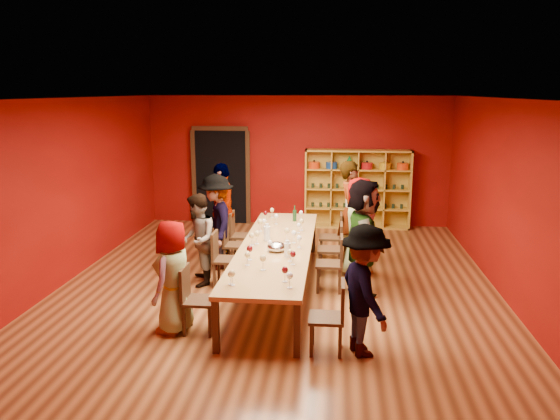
% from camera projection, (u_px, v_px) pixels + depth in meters
% --- Properties ---
extents(room_shell, '(7.10, 9.10, 3.04)m').
position_uv_depth(room_shell, '(276.00, 198.00, 8.36)').
color(room_shell, brown).
rests_on(room_shell, ground).
extents(tasting_table, '(1.10, 4.50, 0.75)m').
position_uv_depth(tasting_table, '(276.00, 248.00, 8.53)').
color(tasting_table, '#A87E46').
rests_on(tasting_table, ground).
extents(doorway, '(1.40, 0.17, 2.30)m').
position_uv_depth(doorway, '(221.00, 176.00, 12.93)').
color(doorway, black).
rests_on(doorway, ground).
extents(shelving_unit, '(2.40, 0.40, 1.80)m').
position_uv_depth(shelving_unit, '(357.00, 185.00, 12.52)').
color(shelving_unit, gold).
rests_on(shelving_unit, ground).
extents(chair_person_left_0, '(0.42, 0.42, 0.89)m').
position_uv_depth(chair_person_left_0, '(193.00, 296.00, 7.11)').
color(chair_person_left_0, black).
rests_on(chair_person_left_0, ground).
extents(person_left_0, '(0.55, 0.80, 1.49)m').
position_uv_depth(person_left_0, '(173.00, 277.00, 7.09)').
color(person_left_0, '#618EC7').
rests_on(person_left_0, ground).
extents(chair_person_left_2, '(0.42, 0.42, 0.89)m').
position_uv_depth(chair_person_left_2, '(222.00, 256.00, 8.83)').
color(chair_person_left_2, black).
rests_on(chair_person_left_2, ground).
extents(person_left_2, '(0.55, 0.80, 1.50)m').
position_uv_depth(person_left_2, '(198.00, 240.00, 8.82)').
color(person_left_2, '#46464A').
rests_on(person_left_2, ground).
extents(chair_person_left_3, '(0.42, 0.42, 0.89)m').
position_uv_depth(chair_person_left_3, '(232.00, 241.00, 9.66)').
color(chair_person_left_3, black).
rests_on(chair_person_left_3, ground).
extents(person_left_3, '(0.81, 1.18, 1.69)m').
position_uv_depth(person_left_3, '(217.00, 222.00, 9.61)').
color(person_left_3, '#131735').
rests_on(person_left_3, ground).
extents(chair_person_left_4, '(0.42, 0.42, 0.89)m').
position_uv_depth(chair_person_left_4, '(238.00, 232.00, 10.27)').
color(chair_person_left_4, black).
rests_on(chair_person_left_4, ground).
extents(person_left_4, '(0.49, 1.06, 1.81)m').
position_uv_depth(person_left_4, '(223.00, 211.00, 10.21)').
color(person_left_4, '#577DB3').
rests_on(person_left_4, ground).
extents(chair_person_right_0, '(0.42, 0.42, 0.89)m').
position_uv_depth(chair_person_right_0, '(333.00, 313.00, 6.55)').
color(chair_person_right_0, black).
rests_on(chair_person_right_0, ground).
extents(person_right_0, '(0.74, 1.12, 1.60)m').
position_uv_depth(person_right_0, '(365.00, 291.00, 6.45)').
color(person_right_0, pink).
rests_on(person_right_0, ground).
extents(chair_person_right_2, '(0.42, 0.42, 0.89)m').
position_uv_depth(chair_person_right_2, '(334.00, 260.00, 8.59)').
color(chair_person_right_2, black).
rests_on(chair_person_right_2, ground).
extents(person_right_2, '(0.71, 1.73, 1.81)m').
position_uv_depth(person_right_2, '(363.00, 236.00, 8.46)').
color(person_right_2, silver).
rests_on(person_right_2, ground).
extents(chair_person_right_3, '(0.42, 0.42, 0.89)m').
position_uv_depth(chair_person_right_3, '(335.00, 246.00, 9.38)').
color(chair_person_right_3, black).
rests_on(chair_person_right_3, ground).
extents(person_right_3, '(0.71, 0.93, 1.69)m').
position_uv_depth(person_right_3, '(359.00, 227.00, 9.26)').
color(person_right_3, beige).
rests_on(person_right_3, ground).
extents(chair_person_right_4, '(0.42, 0.42, 0.89)m').
position_uv_depth(chair_person_right_4, '(335.00, 234.00, 10.15)').
color(chair_person_right_4, black).
rests_on(chair_person_right_4, ground).
extents(person_right_4, '(0.61, 0.76, 1.87)m').
position_uv_depth(person_right_4, '(351.00, 212.00, 10.03)').
color(person_right_4, tan).
rests_on(person_right_4, ground).
extents(wine_glass_0, '(0.09, 0.09, 0.22)m').
position_uv_depth(wine_glass_0, '(260.00, 222.00, 9.31)').
color(wine_glass_0, white).
rests_on(wine_glass_0, tasting_table).
extents(wine_glass_1, '(0.07, 0.07, 0.18)m').
position_uv_depth(wine_glass_1, '(264.00, 221.00, 9.52)').
color(wine_glass_1, white).
rests_on(wine_glass_1, tasting_table).
extents(wine_glass_2, '(0.08, 0.08, 0.21)m').
position_uv_depth(wine_glass_2, '(285.00, 271.00, 6.86)').
color(wine_glass_2, white).
rests_on(wine_glass_2, tasting_table).
extents(wine_glass_3, '(0.08, 0.08, 0.20)m').
position_uv_depth(wine_glass_3, '(293.00, 255.00, 7.53)').
color(wine_glass_3, white).
rests_on(wine_glass_3, tasting_table).
extents(wine_glass_4, '(0.07, 0.07, 0.18)m').
position_uv_depth(wine_glass_4, '(299.00, 226.00, 9.22)').
color(wine_glass_4, white).
rests_on(wine_glass_4, tasting_table).
extents(wine_glass_5, '(0.09, 0.09, 0.22)m').
position_uv_depth(wine_glass_5, '(257.00, 234.00, 8.55)').
color(wine_glass_5, white).
rests_on(wine_glass_5, tasting_table).
extents(wine_glass_6, '(0.08, 0.08, 0.21)m').
position_uv_depth(wine_glass_6, '(294.00, 234.00, 8.61)').
color(wine_glass_6, white).
rests_on(wine_glass_6, tasting_table).
extents(wine_glass_7, '(0.08, 0.08, 0.21)m').
position_uv_depth(wine_glass_7, '(252.00, 236.00, 8.47)').
color(wine_glass_7, white).
rests_on(wine_glass_7, tasting_table).
extents(wine_glass_8, '(0.07, 0.07, 0.18)m').
position_uv_depth(wine_glass_8, '(270.00, 243.00, 8.16)').
color(wine_glass_8, white).
rests_on(wine_glass_8, tasting_table).
extents(wine_glass_9, '(0.08, 0.08, 0.19)m').
position_uv_depth(wine_glass_9, '(276.00, 217.00, 9.83)').
color(wine_glass_9, white).
rests_on(wine_glass_9, tasting_table).
extents(wine_glass_10, '(0.09, 0.09, 0.21)m').
position_uv_depth(wine_glass_10, '(301.00, 222.00, 9.37)').
color(wine_glass_10, white).
rests_on(wine_glass_10, tasting_table).
extents(wine_glass_11, '(0.08, 0.08, 0.20)m').
position_uv_depth(wine_glass_11, '(299.00, 239.00, 8.35)').
color(wine_glass_11, white).
rests_on(wine_glass_11, tasting_table).
extents(wine_glass_12, '(0.07, 0.07, 0.19)m').
position_uv_depth(wine_glass_12, '(265.00, 214.00, 10.09)').
color(wine_glass_12, white).
rests_on(wine_glass_12, tasting_table).
extents(wine_glass_13, '(0.09, 0.09, 0.22)m').
position_uv_depth(wine_glass_13, '(263.00, 259.00, 7.30)').
color(wine_glass_13, white).
rests_on(wine_glass_13, tasting_table).
extents(wine_glass_14, '(0.08, 0.08, 0.19)m').
position_uv_depth(wine_glass_14, '(272.00, 210.00, 10.34)').
color(wine_glass_14, white).
rests_on(wine_glass_14, tasting_table).
extents(wine_glass_15, '(0.07, 0.07, 0.18)m').
position_uv_depth(wine_glass_15, '(231.00, 275.00, 6.76)').
color(wine_glass_15, white).
rests_on(wine_glass_15, tasting_table).
extents(wine_glass_16, '(0.09, 0.09, 0.22)m').
position_uv_depth(wine_glass_16, '(287.00, 231.00, 8.73)').
color(wine_glass_16, white).
rests_on(wine_glass_16, tasting_table).
extents(wine_glass_17, '(0.08, 0.08, 0.21)m').
position_uv_depth(wine_glass_17, '(247.00, 255.00, 7.50)').
color(wine_glass_17, white).
rests_on(wine_glass_17, tasting_table).
extents(wine_glass_18, '(0.07, 0.07, 0.18)m').
position_uv_depth(wine_glass_18, '(301.00, 213.00, 10.13)').
color(wine_glass_18, white).
rests_on(wine_glass_18, tasting_table).
extents(wine_glass_19, '(0.09, 0.09, 0.22)m').
position_uv_depth(wine_glass_19, '(250.00, 249.00, 7.74)').
color(wine_glass_19, white).
rests_on(wine_glass_19, tasting_table).
extents(wine_glass_20, '(0.08, 0.08, 0.20)m').
position_uv_depth(wine_glass_20, '(232.00, 274.00, 6.74)').
color(wine_glass_20, white).
rests_on(wine_glass_20, tasting_table).
extents(wine_glass_21, '(0.07, 0.07, 0.18)m').
position_uv_depth(wine_glass_21, '(290.00, 252.00, 7.68)').
color(wine_glass_21, white).
rests_on(wine_glass_21, tasting_table).
extents(wine_glass_22, '(0.08, 0.08, 0.21)m').
position_uv_depth(wine_glass_22, '(290.00, 276.00, 6.64)').
color(wine_glass_22, white).
rests_on(wine_glass_22, tasting_table).
extents(spittoon_bowl, '(0.29, 0.29, 0.16)m').
position_uv_depth(spittoon_bowl, '(277.00, 247.00, 8.18)').
color(spittoon_bowl, silver).
rests_on(spittoon_bowl, tasting_table).
extents(carafe_a, '(0.14, 0.14, 0.28)m').
position_uv_depth(carafe_a, '(267.00, 233.00, 8.75)').
color(carafe_a, white).
rests_on(carafe_a, tasting_table).
extents(carafe_b, '(0.12, 0.12, 0.25)m').
position_uv_depth(carafe_b, '(287.00, 250.00, 7.89)').
color(carafe_b, white).
rests_on(carafe_b, tasting_table).
extents(wine_bottle, '(0.07, 0.07, 0.29)m').
position_uv_depth(wine_bottle, '(295.00, 215.00, 10.05)').
color(wine_bottle, '#153A1D').
rests_on(wine_bottle, tasting_table).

